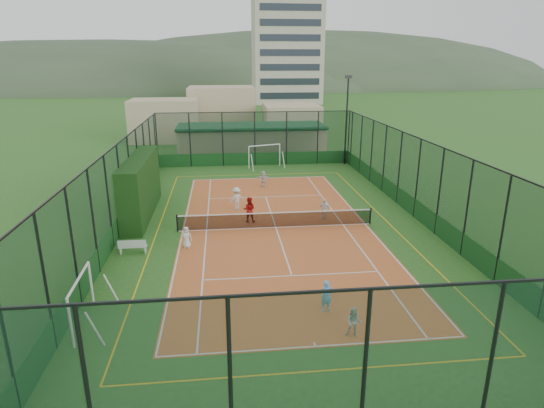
{
  "coord_description": "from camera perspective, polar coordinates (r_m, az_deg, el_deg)",
  "views": [
    {
      "loc": [
        -2.99,
        -25.27,
        9.6
      ],
      "look_at": [
        -0.13,
        0.91,
        1.2
      ],
      "focal_mm": 30.0,
      "sensor_mm": 36.0,
      "label": 1
    }
  ],
  "objects": [
    {
      "name": "tennis_balls",
      "position": [
        28.62,
        -1.67,
        -1.83
      ],
      "size": [
        5.76,
        0.75,
        0.07
      ],
      "color": "#CCE033",
      "rests_on": "court_slab"
    },
    {
      "name": "child_far_left",
      "position": [
        30.28,
        -4.46,
        0.69
      ],
      "size": [
        1.13,
        0.91,
        1.53
      ],
      "primitive_type": "imported",
      "rotation": [
        0.0,
        0.0,
        3.55
      ],
      "color": "silver",
      "rests_on": "court_slab"
    },
    {
      "name": "clubhouse",
      "position": [
        48.04,
        -2.59,
        8.05
      ],
      "size": [
        15.2,
        7.2,
        3.15
      ],
      "primitive_type": null,
      "color": "tan",
      "rests_on": "ground"
    },
    {
      "name": "futsal_goal_far",
      "position": [
        42.28,
        -0.95,
        6.0
      ],
      "size": [
        3.35,
        1.88,
        2.08
      ],
      "primitive_type": null,
      "rotation": [
        0.0,
        0.0,
        0.32
      ],
      "color": "white",
      "rests_on": "ground"
    },
    {
      "name": "child_near_mid",
      "position": [
        18.46,
        6.87,
        -11.4
      ],
      "size": [
        0.53,
        0.41,
        1.31
      ],
      "primitive_type": "imported",
      "rotation": [
        0.0,
        0.0,
        0.23
      ],
      "color": "#54AAEF",
      "rests_on": "court_slab"
    },
    {
      "name": "hedge_left",
      "position": [
        30.16,
        -16.16,
        2.11
      ],
      "size": [
        1.28,
        8.52,
        3.73
      ],
      "primitive_type": "cube",
      "color": "black",
      "rests_on": "ground"
    },
    {
      "name": "white_bench",
      "position": [
        24.62,
        -17.08,
        -5.07
      ],
      "size": [
        1.43,
        0.4,
        0.8
      ],
      "primitive_type": null,
      "rotation": [
        0.0,
        0.0,
        -0.01
      ],
      "color": "white",
      "rests_on": "ground"
    },
    {
      "name": "tennis_net",
      "position": [
        27.01,
        0.49,
        -1.93
      ],
      "size": [
        11.67,
        0.12,
        1.06
      ],
      "primitive_type": null,
      "color": "black",
      "rests_on": "ground"
    },
    {
      "name": "child_far_right",
      "position": [
        28.62,
        6.6,
        -0.63
      ],
      "size": [
        0.83,
        0.56,
        1.31
      ],
      "primitive_type": "imported",
      "rotation": [
        0.0,
        0.0,
        2.8
      ],
      "color": "white",
      "rests_on": "court_slab"
    },
    {
      "name": "perimeter_fence",
      "position": [
        26.42,
        0.51,
        2.1
      ],
      "size": [
        18.12,
        34.12,
        5.0
      ],
      "primitive_type": null,
      "color": "black",
      "rests_on": "ground"
    },
    {
      "name": "floodlight_ne",
      "position": [
        43.79,
        9.33,
        10.28
      ],
      "size": [
        0.6,
        0.26,
        8.25
      ],
      "primitive_type": null,
      "color": "black",
      "rests_on": "ground"
    },
    {
      "name": "futsal_goal_near",
      "position": [
        18.72,
        -22.77,
        -11.29
      ],
      "size": [
        3.01,
        0.94,
        1.93
      ],
      "primitive_type": null,
      "rotation": [
        0.0,
        0.0,
        1.6
      ],
      "color": "white",
      "rests_on": "ground"
    },
    {
      "name": "child_near_left",
      "position": [
        24.57,
        -10.7,
        -4.13
      ],
      "size": [
        0.58,
        0.38,
        1.17
      ],
      "primitive_type": "imported",
      "rotation": [
        0.0,
        0.0,
        -0.01
      ],
      "color": "white",
      "rests_on": "court_slab"
    },
    {
      "name": "ground",
      "position": [
        27.2,
        0.49,
        -2.98
      ],
      "size": [
        300.0,
        300.0,
        0.0
      ],
      "primitive_type": "plane",
      "color": "#265E20",
      "rests_on": "ground"
    },
    {
      "name": "apartment_tower",
      "position": [
        108.45,
        1.84,
        20.53
      ],
      "size": [
        15.0,
        12.0,
        30.0
      ],
      "primitive_type": "cube",
      "color": "beige",
      "rests_on": "ground"
    },
    {
      "name": "child_far_back",
      "position": [
        35.77,
        -1.09,
        3.18
      ],
      "size": [
        1.23,
        0.7,
        1.26
      ],
      "primitive_type": "imported",
      "rotation": [
        0.0,
        0.0,
        2.85
      ],
      "color": "white",
      "rests_on": "court_slab"
    },
    {
      "name": "coach",
      "position": [
        27.93,
        -2.89,
        -0.69
      ],
      "size": [
        0.88,
        0.75,
        1.59
      ],
      "primitive_type": "imported",
      "rotation": [
        0.0,
        0.0,
        2.93
      ],
      "color": "#B21512",
      "rests_on": "court_slab"
    },
    {
      "name": "court_slab",
      "position": [
        27.2,
        0.49,
        -2.97
      ],
      "size": [
        11.17,
        23.97,
        0.01
      ],
      "primitive_type": "cube",
      "color": "#B45228",
      "rests_on": "ground"
    },
    {
      "name": "distant_hills",
      "position": [
        175.56,
        -5.41,
        14.47
      ],
      "size": [
        200.0,
        60.0,
        24.0
      ],
      "primitive_type": null,
      "color": "#384C33",
      "rests_on": "ground"
    },
    {
      "name": "child_near_right",
      "position": [
        17.13,
        10.22,
        -14.38
      ],
      "size": [
        0.69,
        0.63,
        1.15
      ],
      "primitive_type": "imported",
      "rotation": [
        0.0,
        0.0,
        -0.43
      ],
      "color": "silver",
      "rests_on": "court_slab"
    }
  ]
}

